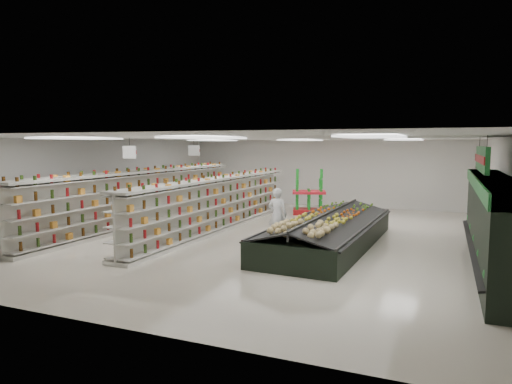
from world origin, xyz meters
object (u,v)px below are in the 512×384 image
at_px(shopper_main, 277,215).
at_px(shopper_background, 222,195).
at_px(gondola_center, 218,206).
at_px(soda_endcap, 309,194).
at_px(produce_island, 329,230).
at_px(gondola_left, 143,200).

height_order(shopper_main, shopper_background, shopper_background).
height_order(gondola_center, soda_endcap, gondola_center).
height_order(gondola_center, produce_island, gondola_center).
xyz_separation_m(gondola_center, shopper_background, (-1.26, 2.85, 0.02)).
bearing_deg(gondola_left, shopper_background, 59.82).
height_order(gondola_center, shopper_background, gondola_center).
height_order(soda_endcap, shopper_background, soda_endcap).
distance_m(gondola_left, produce_island, 7.36).
relative_size(gondola_center, shopper_background, 6.13).
relative_size(gondola_left, shopper_main, 7.01).
xyz_separation_m(gondola_center, produce_island, (4.21, -1.00, -0.38)).
bearing_deg(shopper_main, soda_endcap, -81.05).
xyz_separation_m(produce_island, soda_endcap, (-2.26, 5.74, 0.40)).
bearing_deg(gondola_center, produce_island, -12.40).
relative_size(gondola_center, soda_endcap, 5.96).
height_order(produce_island, shopper_background, shopper_background).
bearing_deg(gondola_left, gondola_center, 3.15).
distance_m(produce_island, soda_endcap, 6.19).
height_order(gondola_left, soda_endcap, gondola_left).
distance_m(gondola_center, shopper_main, 2.80).
distance_m(gondola_center, produce_island, 4.34).
bearing_deg(gondola_left, produce_island, -5.64).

